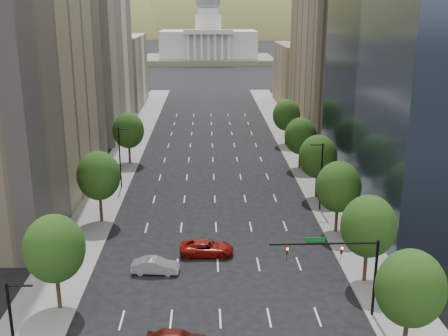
{
  "coord_description": "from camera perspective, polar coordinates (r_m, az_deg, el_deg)",
  "views": [
    {
      "loc": [
        -0.97,
        -10.75,
        25.48
      ],
      "look_at": [
        0.89,
        47.94,
        8.0
      ],
      "focal_mm": 43.79,
      "sensor_mm": 36.0,
      "label": 1
    }
  ],
  "objects": [
    {
      "name": "midrise_cream_left",
      "position": [
        116.54,
        -14.04,
        12.17
      ],
      "size": [
        14.0,
        30.0,
        35.0
      ],
      "primitive_type": "cube",
      "color": "beige",
      "rests_on": "ground"
    },
    {
      "name": "tree_right_1",
      "position": [
        52.91,
        14.84,
        -5.91
      ],
      "size": [
        5.2,
        5.2,
        8.75
      ],
      "color": "#382316",
      "rests_on": "ground"
    },
    {
      "name": "sidewalk_right",
      "position": [
        76.96,
        10.66,
        -3.0
      ],
      "size": [
        6.0,
        200.0,
        0.15
      ],
      "primitive_type": "cube",
      "color": "slate",
      "rests_on": "ground"
    },
    {
      "name": "sidewalk_left",
      "position": [
        76.57,
        -12.67,
        -3.22
      ],
      "size": [
        6.0,
        200.0,
        0.15
      ],
      "primitive_type": "cube",
      "color": "slate",
      "rests_on": "ground"
    },
    {
      "name": "tree_right_4",
      "position": [
        88.36,
        8.0,
        3.32
      ],
      "size": [
        5.2,
        5.2,
        8.46
      ],
      "color": "#382316",
      "rests_on": "ground"
    },
    {
      "name": "filler_left",
      "position": [
        149.62,
        -11.22,
        9.94
      ],
      "size": [
        14.0,
        26.0,
        18.0
      ],
      "primitive_type": "cube",
      "color": "beige",
      "rests_on": "ground"
    },
    {
      "name": "filler_right",
      "position": [
        147.12,
        8.48,
        9.58
      ],
      "size": [
        14.0,
        26.0,
        16.0
      ],
      "primitive_type": "cube",
      "color": "#8C7759",
      "rests_on": "ground"
    },
    {
      "name": "capitol",
      "position": [
        261.01,
        -1.64,
        12.86
      ],
      "size": [
        60.0,
        40.0,
        35.2
      ],
      "color": "#596647",
      "rests_on": "ground"
    },
    {
      "name": "tree_left_0",
      "position": [
        48.85,
        -17.29,
        -8.05
      ],
      "size": [
        5.2,
        5.2,
        8.75
      ],
      "color": "#382316",
      "rests_on": "ground"
    },
    {
      "name": "tree_right_2",
      "position": [
        63.8,
        11.85,
        -1.94
      ],
      "size": [
        5.2,
        5.2,
        8.61
      ],
      "color": "#382316",
      "rests_on": "ground"
    },
    {
      "name": "streetlight_rn",
      "position": [
        70.4,
        10.07,
        -0.73
      ],
      "size": [
        1.7,
        0.2,
        9.0
      ],
      "color": "black",
      "rests_on": "ground"
    },
    {
      "name": "tree_right_3",
      "position": [
        74.92,
        9.78,
        1.18
      ],
      "size": [
        5.2,
        5.2,
        8.89
      ],
      "color": "#382316",
      "rests_on": "ground"
    },
    {
      "name": "tree_left_2",
      "position": [
        91.86,
        -9.95,
        3.88
      ],
      "size": [
        5.2,
        5.2,
        8.68
      ],
      "color": "#382316",
      "rests_on": "ground"
    },
    {
      "name": "tree_right_0",
      "position": [
        43.66,
        18.88,
        -11.8
      ],
      "size": [
        5.2,
        5.2,
        8.39
      ],
      "color": "#382316",
      "rests_on": "ground"
    },
    {
      "name": "tree_right_5",
      "position": [
        103.75,
        6.54,
        5.51
      ],
      "size": [
        5.2,
        5.2,
        8.75
      ],
      "color": "#382316",
      "rests_on": "ground"
    },
    {
      "name": "foothills",
      "position": [
        614.45,
        1.54,
        10.66
      ],
      "size": [
        720.0,
        413.0,
        263.0
      ],
      "color": "olive",
      "rests_on": "ground"
    },
    {
      "name": "streetlight_ln",
      "position": [
        79.5,
        -10.78,
        1.23
      ],
      "size": [
        1.7,
        0.2,
        9.0
      ],
      "color": "black",
      "rests_on": "ground"
    },
    {
      "name": "car_silver",
      "position": [
        55.32,
        -7.17,
        -10.09
      ],
      "size": [
        4.8,
        2.0,
        1.54
      ],
      "primitive_type": "imported",
      "rotation": [
        0.0,
        0.0,
        1.49
      ],
      "color": "#AAA9AF",
      "rests_on": "ground"
    },
    {
      "name": "traffic_signal",
      "position": [
        46.96,
        12.72,
        -9.49
      ],
      "size": [
        9.12,
        0.4,
        7.38
      ],
      "color": "black",
      "rests_on": "ground"
    },
    {
      "name": "parking_tan_right",
      "position": [
        114.24,
        11.54,
        10.99
      ],
      "size": [
        14.0,
        30.0,
        30.0
      ],
      "primitive_type": "cube",
      "color": "#8C7759",
      "rests_on": "ground"
    },
    {
      "name": "car_red_far",
      "position": [
        58.59,
        -1.83,
        -8.35
      ],
      "size": [
        5.77,
        2.77,
        1.59
      ],
      "primitive_type": "imported",
      "rotation": [
        0.0,
        0.0,
        1.55
      ],
      "color": "maroon",
      "rests_on": "ground"
    },
    {
      "name": "tree_left_1",
      "position": [
        67.0,
        -12.95,
        -0.8
      ],
      "size": [
        5.2,
        5.2,
        8.97
      ],
      "color": "#382316",
      "rests_on": "ground"
    }
  ]
}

